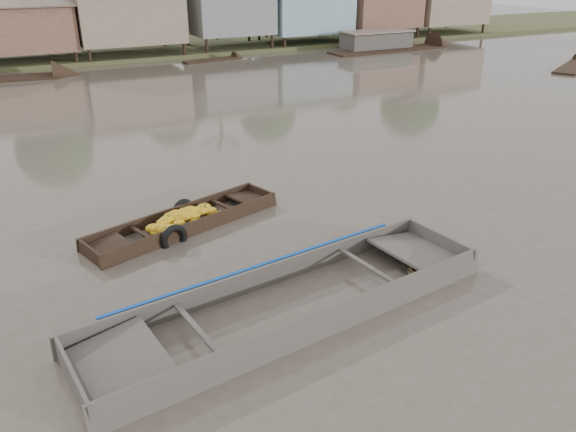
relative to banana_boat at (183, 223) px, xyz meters
name	(u,v)px	position (x,y,z in m)	size (l,w,h in m)	color
ground	(314,257)	(2.14, -2.73, -0.12)	(120.00, 120.00, 0.00)	#51483E
riverbank	(126,5)	(5.17, 29.14, 2.95)	(120.00, 12.47, 10.22)	#384723
banana_boat	(183,223)	(0.00, 0.00, 0.00)	(5.14, 2.62, 0.72)	black
viewer_boat	(292,306)	(0.77, -4.32, -0.05)	(8.25, 3.11, 0.65)	#463F3B
distant_boats	(309,55)	(15.05, 21.13, 0.08)	(49.27, 15.73, 1.38)	black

